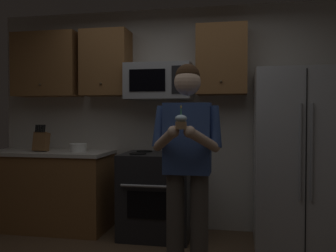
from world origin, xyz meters
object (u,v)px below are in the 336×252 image
Objects in this scene: bowl_large_white at (78,147)px; microwave at (159,82)px; refrigerator at (300,158)px; person at (187,157)px; oven_range at (157,194)px; cupcake at (181,122)px; knife_block at (41,141)px.

microwave is at bearing 5.22° from bowl_large_white.
person is (-1.03, -0.94, 0.10)m from refrigerator.
bowl_large_white is (-0.95, 0.03, 0.51)m from oven_range.
person reaches higher than oven_range.
oven_range is 4.67× the size of bowl_large_white.
oven_range is at bearing -1.98° from bowl_large_white.
refrigerator is (1.50, -0.04, 0.44)m from oven_range.
person is at bearing -66.69° from microwave.
cupcake is (-0.00, -0.33, 0.30)m from person.
knife_block is (-1.38, -0.03, 0.58)m from oven_range.
microwave is 1.57m from cupcake.
person is at bearing -137.37° from refrigerator.
microwave is 4.26× the size of cupcake.
microwave is at bearing 108.36° from cupcake.
microwave is 1.21m from bowl_large_white.
cupcake is at bearing -34.66° from knife_block.
refrigerator is 9.03× the size of bowl_large_white.
knife_block is 1.84× the size of cupcake.
bowl_large_white is 0.11× the size of person.
person is (1.42, -1.02, 0.03)m from bowl_large_white.
person reaches higher than knife_block.
oven_range is 1.21m from person.
microwave is 1.40m from person.
refrigerator is at bearing 42.63° from person.
person is at bearing -35.52° from bowl_large_white.
microwave reaches higher than oven_range.
refrigerator is at bearing -0.19° from knife_block.
refrigerator is 1.02× the size of person.
bowl_large_white is at bearing 178.32° from refrigerator.
cupcake is (-1.03, -1.27, 0.39)m from refrigerator.
oven_range is 1.56m from refrigerator.
refrigerator is at bearing -1.68° from bowl_large_white.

